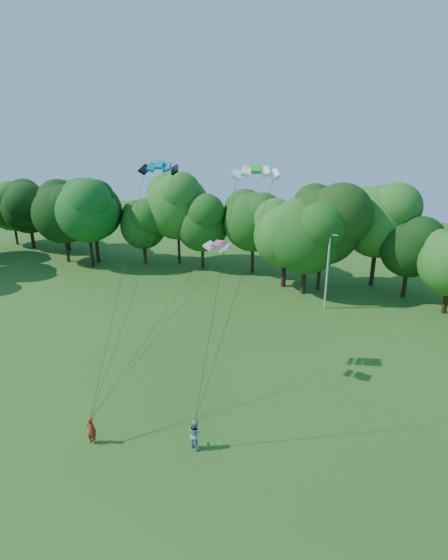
% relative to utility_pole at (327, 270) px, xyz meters
% --- Properties ---
extents(ground, '(160.00, 160.00, 0.00)m').
position_rel_utility_pole_xyz_m(ground, '(-4.32, -29.97, -4.17)').
color(ground, '#235016').
rests_on(ground, ground).
extents(utility_pole, '(1.53, 0.70, 8.11)m').
position_rel_utility_pole_xyz_m(utility_pole, '(0.00, 0.00, 0.00)').
color(utility_pole, '#AAAAA2').
rests_on(utility_pole, ground).
extents(kite_flyer_left, '(0.65, 0.43, 1.77)m').
position_rel_utility_pole_xyz_m(kite_flyer_left, '(-9.96, -25.63, -3.28)').
color(kite_flyer_left, '#A92615').
rests_on(kite_flyer_left, ground).
extents(kite_flyer_right, '(1.14, 1.03, 1.91)m').
position_rel_utility_pole_xyz_m(kite_flyer_right, '(-4.01, -23.77, -3.22)').
color(kite_flyer_right, '#8EA7C5').
rests_on(kite_flyer_right, ground).
extents(kite_teal, '(2.82, 1.83, 0.51)m').
position_rel_utility_pole_xyz_m(kite_teal, '(-9.84, -15.96, 11.37)').
color(kite_teal, '#04738E').
rests_on(kite_teal, ground).
extents(kite_green, '(2.66, 1.84, 0.43)m').
position_rel_utility_pole_xyz_m(kite_green, '(-1.60, -20.69, 11.82)').
color(kite_green, green).
rests_on(kite_green, ground).
extents(kite_pink, '(1.98, 1.17, 0.29)m').
position_rel_utility_pole_xyz_m(kite_pink, '(-5.49, -16.29, 6.34)').
color(kite_pink, '#D33A86').
rests_on(kite_pink, ground).
extents(tree_back_west, '(8.77, 8.77, 12.76)m').
position_rel_utility_pole_xyz_m(tree_back_west, '(-31.41, 3.21, 3.79)').
color(tree_back_west, '#352615').
rests_on(tree_back_west, ground).
extents(tree_back_center, '(9.35, 9.35, 13.59)m').
position_rel_utility_pole_xyz_m(tree_back_center, '(-1.54, 5.19, 4.32)').
color(tree_back_center, '#302512').
rests_on(tree_back_center, ground).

